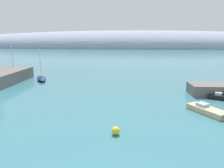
{
  "coord_description": "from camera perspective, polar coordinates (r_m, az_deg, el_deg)",
  "views": [
    {
      "loc": [
        3.52,
        -7.39,
        9.3
      ],
      "look_at": [
        1.17,
        24.79,
        2.17
      ],
      "focal_mm": 34.38,
      "sensor_mm": 36.0,
      "label": 1
    }
  ],
  "objects": [
    {
      "name": "sailboat_navy_near_shore",
      "position": [
        49.05,
        -18.26,
        1.44
      ],
      "size": [
        4.22,
        6.09,
        6.9
      ],
      "rotation": [
        0.0,
        0.0,
        5.18
      ],
      "color": "navy",
      "rests_on": "water"
    },
    {
      "name": "sailboat_red_mid_mooring",
      "position": [
        56.62,
        -24.6,
        2.45
      ],
      "size": [
        7.14,
        5.72,
        7.78
      ],
      "rotation": [
        0.0,
        0.0,
        5.69
      ],
      "color": "red",
      "rests_on": "water"
    },
    {
      "name": "mooring_buoy_yellow",
      "position": [
        21.21,
        0.99,
        -12.32
      ],
      "size": [
        0.82,
        0.82,
        0.82
      ],
      "primitive_type": "sphere",
      "color": "yellow",
      "rests_on": "water"
    },
    {
      "name": "distant_ridge",
      "position": [
        193.77,
        5.74,
        9.64
      ],
      "size": [
        388.37,
        61.96,
        29.5
      ],
      "primitive_type": "ellipsoid",
      "color": "#8E99AD",
      "rests_on": "ground"
    },
    {
      "name": "motorboat_black_foreground",
      "position": [
        36.53,
        27.31,
        -3.13
      ],
      "size": [
        4.41,
        3.17,
        1.03
      ],
      "rotation": [
        0.0,
        0.0,
        2.7
      ],
      "color": "black",
      "rests_on": "water"
    },
    {
      "name": "motorboat_sand_alongside_breakwater",
      "position": [
        29.34,
        23.95,
        -6.34
      ],
      "size": [
        4.25,
        5.38,
        1.08
      ],
      "rotation": [
        0.0,
        0.0,
        2.11
      ],
      "color": "#C6B284",
      "rests_on": "water"
    }
  ]
}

